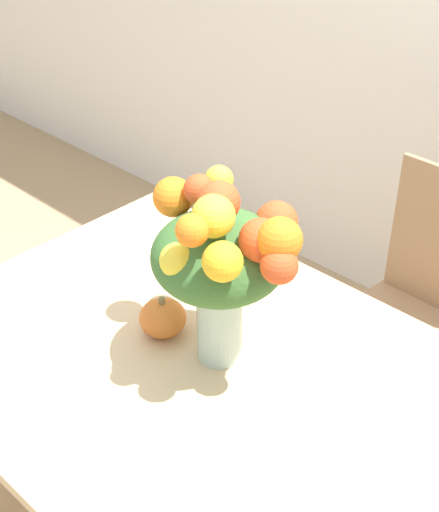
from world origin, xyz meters
TOP-DOWN VIEW (x-y plane):
  - dining_table at (0.00, 0.00)m, footprint 1.31×0.98m
  - flower_vase at (0.05, 0.05)m, footprint 0.42×0.33m
  - pumpkin at (-0.11, 0.02)m, footprint 0.11×0.11m
  - dining_chair_near_window at (0.16, 0.83)m, footprint 0.43×0.43m

SIDE VIEW (x-z plane):
  - dining_chair_near_window at x=0.16m, z-range 0.02..0.95m
  - dining_table at x=0.00m, z-range 0.28..1.04m
  - pumpkin at x=-0.11m, z-range 0.75..0.86m
  - flower_vase at x=0.05m, z-range 0.80..1.27m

